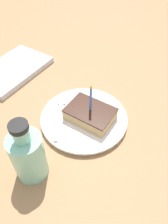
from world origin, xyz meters
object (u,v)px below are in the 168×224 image
(cake_slice, at_px, (90,114))
(fork, at_px, (60,112))
(plate, at_px, (84,118))
(marble_board, at_px, (13,70))
(bottle, at_px, (28,155))

(cake_slice, xyz_separation_m, fork, (-0.03, 0.08, -0.02))
(plate, height_order, cake_slice, cake_slice)
(cake_slice, bearing_deg, marble_board, 81.28)
(cake_slice, distance_m, marble_board, 0.37)
(plate, height_order, marble_board, marble_board)
(cake_slice, distance_m, bottle, 0.21)
(bottle, bearing_deg, fork, 15.68)
(bottle, bearing_deg, cake_slice, -9.59)
(cake_slice, height_order, bottle, bottle)
(bottle, bearing_deg, marble_board, 51.67)
(cake_slice, bearing_deg, bottle, 170.41)
(cake_slice, relative_size, bottle, 0.74)
(plate, relative_size, marble_board, 0.95)
(plate, bearing_deg, marble_board, 80.33)
(cake_slice, bearing_deg, fork, 109.09)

